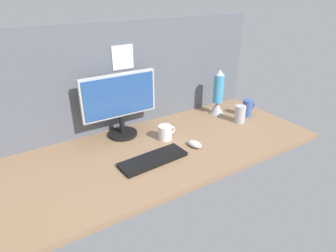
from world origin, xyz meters
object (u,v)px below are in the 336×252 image
object	(u,v)px
mug_ceramic_white	(165,132)
lava_lamp	(218,96)
mug_ceramic_blue	(247,108)
monitor	(120,102)
keyboard	(153,159)
mug_steel	(239,114)
mouse	(195,144)

from	to	relation	value
mug_ceramic_white	lava_lamp	bearing A→B (deg)	14.31
mug_ceramic_blue	mug_ceramic_white	bearing A→B (deg)	178.98
monitor	lava_lamp	world-z (taller)	monitor
lava_lamp	mug_ceramic_white	bearing A→B (deg)	-165.69
monitor	keyboard	xyz separation A→B (cm)	(1.68, -36.56, -21.01)
mug_steel	mug_ceramic_blue	bearing A→B (deg)	19.91
mug_steel	lava_lamp	xyz separation A→B (cm)	(-3.68, 18.88, 7.80)
mouse	lava_lamp	size ratio (longest dim) A/B	0.29
monitor	mug_ceramic_blue	xyz separation A→B (cm)	(87.87, -20.33, -16.06)
monitor	mug_ceramic_white	world-z (taller)	monitor
monitor	keyboard	bearing A→B (deg)	-87.37
keyboard	mouse	distance (cm)	27.94
lava_lamp	keyboard	bearing A→B (deg)	-156.43
monitor	lava_lamp	xyz separation A→B (cm)	(72.27, -5.77, -8.35)
mug_ceramic_white	lava_lamp	xyz separation A→B (cm)	(52.32, 13.35, 9.21)
monitor	mug_ceramic_white	xyz separation A→B (cm)	(19.95, -19.12, -17.56)
mug_ceramic_blue	mug_steel	size ratio (longest dim) A/B	1.01
monitor	mug_ceramic_white	size ratio (longest dim) A/B	4.10
keyboard	mouse	size ratio (longest dim) A/B	3.85
keyboard	lava_lamp	bearing A→B (deg)	20.05
mouse	lava_lamp	world-z (taller)	lava_lamp
keyboard	mug_steel	distance (cm)	75.37
monitor	mouse	distance (cm)	50.91
mug_ceramic_white	keyboard	bearing A→B (deg)	-136.33
monitor	mug_ceramic_white	bearing A→B (deg)	-43.78
mug_ceramic_white	mug_steel	xyz separation A→B (cm)	(55.99, -5.53, 1.41)
mug_ceramic_white	mug_steel	bearing A→B (deg)	-5.64
mouse	monitor	bearing A→B (deg)	119.46
mug_ceramic_blue	mug_steel	distance (cm)	12.69
mouse	mug_ceramic_white	size ratio (longest dim) A/B	0.85
keyboard	monitor	bearing A→B (deg)	89.11
mouse	mug_steel	bearing A→B (deg)	3.97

